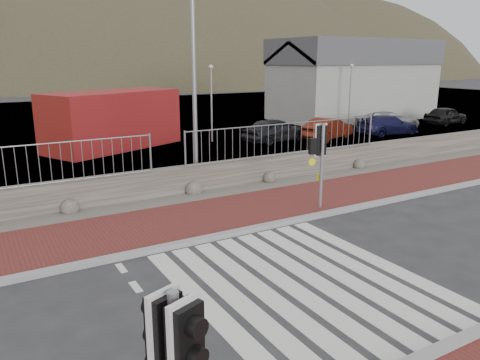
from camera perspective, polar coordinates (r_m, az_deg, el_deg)
ground at (r=9.87m, az=7.47°, el=-12.25°), size 220.00×220.00×0.00m
sidewalk_far at (r=13.40m, az=-4.32°, el=-4.60°), size 40.00×3.00×0.08m
kerb_near at (r=8.03m, az=21.40°, el=-19.64°), size 40.00×0.25×0.12m
kerb_far at (r=12.15m, az=-1.20°, el=-6.59°), size 40.00×0.25×0.12m
zebra_crossing at (r=9.87m, az=7.47°, el=-12.22°), size 4.62×5.60×0.01m
gravel_strip at (r=15.15m, az=-7.64°, el=-2.46°), size 40.00×1.50×0.06m
stone_wall at (r=15.75m, az=-8.81°, el=-0.25°), size 40.00×0.60×0.90m
railing at (r=15.32m, az=-8.80°, el=4.58°), size 18.07×0.07×1.22m
quay at (r=35.53m, az=-21.19°, el=6.44°), size 120.00×40.00×0.50m
water at (r=70.17m, az=-26.00°, el=9.52°), size 220.00×50.00×0.05m
harbor_building at (r=37.02m, az=13.65°, el=11.86°), size 12.20×6.20×5.80m
hills_backdrop at (r=99.48m, az=-21.90°, el=-2.54°), size 254.00×90.00×100.00m
traffic_signal_far at (r=13.94m, az=9.90°, el=3.87°), size 0.64×0.30×2.62m
streetlight at (r=16.61m, az=-5.28°, el=16.34°), size 1.87×0.42×8.82m
shipping_container at (r=24.72m, az=-15.25°, el=7.09°), size 7.43×5.45×2.86m
car_a at (r=25.73m, az=4.26°, el=6.10°), size 4.06×2.15×1.31m
car_b at (r=26.97m, az=10.69°, el=6.18°), size 3.91×2.46×1.22m
car_c at (r=29.54m, az=17.57°, el=6.42°), size 4.12×1.89×1.17m
car_d at (r=31.58m, az=17.63°, el=6.90°), size 4.39×2.38×1.17m
car_e at (r=35.61m, az=23.78°, el=7.21°), size 3.76×1.85×1.23m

